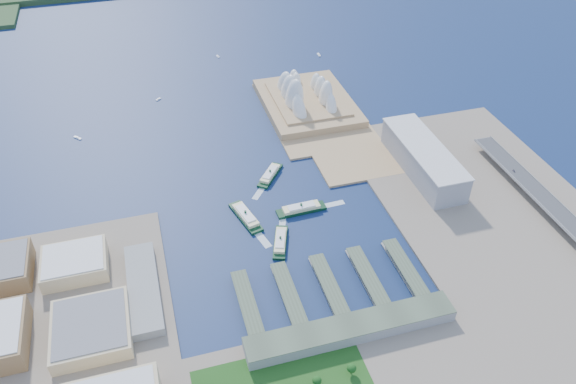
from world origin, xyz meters
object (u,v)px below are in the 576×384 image
object	(u,v)px
opera_house	(308,88)
ferry_b	(270,173)
toaster_building	(423,159)
ferry_a	(246,215)
car_c	(514,171)
ferry_d	(301,207)
ferry_c	(280,240)

from	to	relation	value
opera_house	ferry_b	xyz separation A→B (m)	(-99.29, -155.36, -26.90)
ferry_b	toaster_building	bearing A→B (deg)	23.99
ferry_a	ferry_b	bearing A→B (deg)	41.49
toaster_building	car_c	world-z (taller)	toaster_building
opera_house	toaster_building	distance (m)	219.62
ferry_b	car_c	size ratio (longest dim) A/B	12.12
ferry_a	ferry_d	xyz separation A→B (m)	(65.89, -5.12, -0.12)
ferry_d	ferry_a	bearing A→B (deg)	83.49
opera_house	toaster_building	size ratio (longest dim) A/B	1.16
ferry_a	ferry_b	size ratio (longest dim) A/B	1.12
ferry_d	car_c	bearing A→B (deg)	-95.73
ferry_a	ferry_c	world-z (taller)	ferry_a
ferry_d	toaster_building	bearing A→B (deg)	-81.68
opera_house	ferry_d	distance (m)	246.74
car_c	opera_house	bearing A→B (deg)	127.51
opera_house	toaster_building	world-z (taller)	opera_house
toaster_building	ferry_c	xyz separation A→B (m)	(-209.77, -77.94, -15.49)
ferry_a	ferry_b	distance (m)	85.67
toaster_building	car_c	bearing A→B (deg)	-25.82
ferry_b	ferry_c	bearing A→B (deg)	-62.23
ferry_c	ferry_b	bearing A→B (deg)	-80.07
opera_house	car_c	xyz separation A→B (m)	(191.00, -248.86, -16.50)
ferry_c	toaster_building	bearing A→B (deg)	-140.20
ferry_b	opera_house	bearing A→B (deg)	94.68
ferry_a	opera_house	bearing A→B (deg)	42.52
opera_house	ferry_c	size ratio (longest dim) A/B	3.39
ferry_a	ferry_b	xyz separation A→B (m)	(48.02, 70.94, -0.61)
ferry_b	car_c	world-z (taller)	car_c
ferry_c	ferry_d	size ratio (longest dim) A/B	0.90
ferry_d	ferry_b	bearing A→B (deg)	11.15
toaster_building	ferry_b	xyz separation A→B (m)	(-189.29, 44.64, -15.40)
ferry_a	ferry_c	distance (m)	58.53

